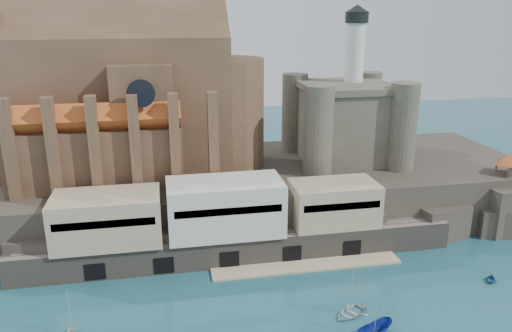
{
  "coord_description": "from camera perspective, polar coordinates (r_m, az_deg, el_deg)",
  "views": [
    {
      "loc": [
        -19.1,
        -49.06,
        38.63
      ],
      "look_at": [
        -3.41,
        32.0,
        12.45
      ],
      "focal_mm": 35.0,
      "sensor_mm": 36.0,
      "label": 1
    }
  ],
  "objects": [
    {
      "name": "church",
      "position": [
        92.53,
        -13.99,
        6.8
      ],
      "size": [
        47.0,
        25.93,
        30.51
      ],
      "color": "#4D3524",
      "rests_on": "promontory"
    },
    {
      "name": "castle_keep",
      "position": [
        98.86,
        10.18,
        5.46
      ],
      "size": [
        21.2,
        21.2,
        29.3
      ],
      "color": "#474438",
      "rests_on": "promontory"
    },
    {
      "name": "quay",
      "position": [
        79.64,
        -3.6,
        -6.58
      ],
      "size": [
        70.0,
        12.0,
        13.05
      ],
      "color": "#696054",
      "rests_on": "ground"
    },
    {
      "name": "rock_outcrop",
      "position": [
        102.67,
        26.53,
        -4.06
      ],
      "size": [
        14.5,
        10.5,
        8.7
      ],
      "color": "#2B2620",
      "rests_on": "ground"
    },
    {
      "name": "boat_7",
      "position": [
        83.47,
        25.21,
        -11.81
      ],
      "size": [
        2.74,
        2.7,
        2.77
      ],
      "primitive_type": "imported",
      "rotation": [
        0.0,
        0.0,
        5.53
      ],
      "color": "navy",
      "rests_on": "ground"
    },
    {
      "name": "pavilion",
      "position": [
        100.18,
        27.15,
        0.62
      ],
      "size": [
        6.4,
        6.4,
        5.4
      ],
      "color": "#4D3524",
      "rests_on": "rock_outcrop"
    },
    {
      "name": "promontory",
      "position": [
        96.5,
        1.04,
        -2.85
      ],
      "size": [
        100.0,
        36.0,
        10.0
      ],
      "color": "#2B2620",
      "rests_on": "ground"
    },
    {
      "name": "boat_6",
      "position": [
        69.87,
        10.7,
        -16.32
      ],
      "size": [
        2.88,
        3.73,
        5.2
      ],
      "primitive_type": "imported",
      "rotation": [
        0.0,
        0.0,
        5.27
      ],
      "color": "silver",
      "rests_on": "ground"
    }
  ]
}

